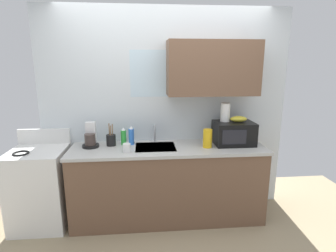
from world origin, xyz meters
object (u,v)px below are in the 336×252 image
object	(u,v)px
dish_soap_bottle_green	(124,137)
utensil_crock	(111,140)
microwave	(234,133)
paper_towel_roll	(225,112)
banana_bunch	(239,119)
dish_soap_bottle_blue	(131,136)
mug_white	(127,148)
coffee_maker	(91,138)
cereal_canister	(208,138)
stove_range	(41,187)

from	to	relation	value
dish_soap_bottle_green	utensil_crock	distance (m)	0.15
microwave	paper_towel_roll	size ratio (longest dim) A/B	2.09
banana_bunch	utensil_crock	size ratio (longest dim) A/B	0.74
dish_soap_bottle_blue	mug_white	xyz separation A→B (m)	(-0.04, -0.28, -0.06)
banana_bunch	coffee_maker	bearing A→B (deg)	178.07
banana_bunch	mug_white	size ratio (longest dim) A/B	2.11
microwave	mug_white	size ratio (longest dim) A/B	4.84
microwave	cereal_canister	distance (m)	0.35
microwave	mug_white	xyz separation A→B (m)	(-1.26, -0.19, -0.09)
mug_white	utensil_crock	distance (m)	0.33
banana_bunch	paper_towel_roll	xyz separation A→B (m)	(-0.15, 0.05, 0.08)
stove_range	dish_soap_bottle_blue	bearing A→B (deg)	7.45
mug_white	utensil_crock	bearing A→B (deg)	127.09
banana_bunch	coffee_maker	world-z (taller)	banana_bunch
utensil_crock	dish_soap_bottle_blue	bearing A→B (deg)	4.94
microwave	banana_bunch	bearing A→B (deg)	1.77
coffee_maker	utensil_crock	size ratio (longest dim) A/B	1.04
microwave	banana_bunch	distance (m)	0.18
paper_towel_roll	cereal_canister	bearing A→B (deg)	-147.99
coffee_maker	dish_soap_bottle_green	distance (m)	0.38
dish_soap_bottle_green	utensil_crock	size ratio (longest dim) A/B	0.78
banana_bunch	dish_soap_bottle_green	bearing A→B (deg)	176.16
coffee_maker	dish_soap_bottle_green	bearing A→B (deg)	4.99
coffee_maker	mug_white	xyz separation A→B (m)	(0.43, -0.25, -0.06)
dish_soap_bottle_green	cereal_canister	world-z (taller)	cereal_canister
paper_towel_roll	utensil_crock	world-z (taller)	paper_towel_roll
stove_range	coffee_maker	distance (m)	0.80
mug_white	dish_soap_bottle_blue	bearing A→B (deg)	81.88
cereal_canister	utensil_crock	world-z (taller)	utensil_crock
banana_bunch	dish_soap_bottle_blue	distance (m)	1.28
banana_bunch	cereal_canister	bearing A→B (deg)	-165.62
stove_range	mug_white	bearing A→B (deg)	-8.11
coffee_maker	mug_white	world-z (taller)	coffee_maker
microwave	coffee_maker	size ratio (longest dim) A/B	1.64
paper_towel_roll	dish_soap_bottle_green	xyz separation A→B (m)	(-1.21, 0.04, -0.28)
banana_bunch	stove_range	bearing A→B (deg)	-178.85
paper_towel_roll	cereal_canister	distance (m)	0.39
microwave	stove_range	bearing A→B (deg)	-178.86
coffee_maker	cereal_canister	bearing A→B (deg)	-6.73
stove_range	mug_white	distance (m)	1.13
dish_soap_bottle_blue	coffee_maker	bearing A→B (deg)	-176.08
stove_range	microwave	distance (m)	2.34
microwave	dish_soap_bottle_green	xyz separation A→B (m)	(-1.31, 0.09, -0.04)
banana_bunch	mug_white	world-z (taller)	banana_bunch
microwave	cereal_canister	xyz separation A→B (m)	(-0.34, -0.10, -0.03)
microwave	dish_soap_bottle_green	size ratio (longest dim) A/B	2.18
cereal_canister	dish_soap_bottle_green	bearing A→B (deg)	168.83
dish_soap_bottle_green	cereal_canister	distance (m)	0.99
paper_towel_roll	coffee_maker	bearing A→B (deg)	179.70
paper_towel_roll	dish_soap_bottle_blue	world-z (taller)	paper_towel_roll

